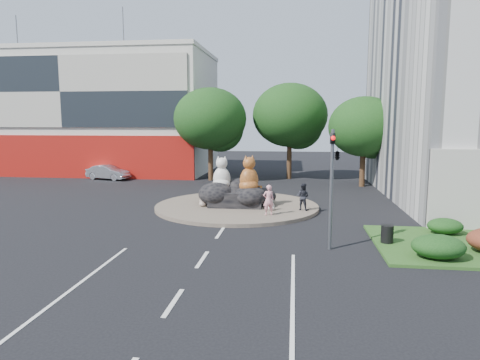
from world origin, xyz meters
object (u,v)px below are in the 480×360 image
(litter_bin, at_px, (387,234))
(cat_white, at_px, (222,173))
(kitten_calico, at_px, (203,199))
(kitten_white, at_px, (271,204))
(pedestrian_pink, at_px, (268,200))
(parked_car, at_px, (108,172))
(cat_tabby, at_px, (249,174))
(pedestrian_dark, at_px, (303,197))

(litter_bin, bearing_deg, cat_white, 139.07)
(kitten_calico, relative_size, kitten_white, 1.18)
(pedestrian_pink, relative_size, parked_car, 0.41)
(kitten_white, xyz_separation_m, parked_car, (-15.62, 12.61, 0.11))
(litter_bin, bearing_deg, kitten_calico, 146.02)
(litter_bin, bearing_deg, kitten_white, 132.60)
(kitten_white, bearing_deg, litter_bin, -73.27)
(cat_tabby, bearing_deg, kitten_calico, 151.99)
(kitten_calico, height_order, parked_car, parked_car)
(cat_white, distance_m, parked_car, 16.69)
(pedestrian_pink, relative_size, litter_bin, 2.22)
(cat_white, bearing_deg, parked_car, 134.35)
(cat_white, height_order, litter_bin, cat_white)
(kitten_white, bearing_deg, pedestrian_dark, -17.04)
(cat_white, distance_m, kitten_white, 3.88)
(pedestrian_dark, bearing_deg, kitten_white, 30.58)
(kitten_white, distance_m, parked_car, 20.07)
(cat_white, height_order, pedestrian_dark, cat_white)
(pedestrian_pink, xyz_separation_m, litter_bin, (5.39, -4.46, -0.54))
(pedestrian_pink, bearing_deg, pedestrian_dark, -158.87)
(cat_tabby, xyz_separation_m, kitten_calico, (-2.78, -0.29, -1.58))
(pedestrian_pink, xyz_separation_m, parked_car, (-15.53, 13.92, -0.37))
(kitten_calico, xyz_separation_m, litter_bin, (9.48, -6.39, -0.12))
(cat_tabby, distance_m, litter_bin, 9.61)
(kitten_calico, height_order, pedestrian_dark, pedestrian_dark)
(litter_bin, bearing_deg, parked_car, 138.70)
(cat_tabby, distance_m, pedestrian_pink, 2.82)
(cat_white, xyz_separation_m, kitten_white, (3.17, -1.58, -1.59))
(cat_tabby, xyz_separation_m, pedestrian_dark, (3.20, -0.63, -1.22))
(kitten_calico, distance_m, pedestrian_dark, 6.00)
(pedestrian_pink, height_order, parked_car, pedestrian_pink)
(kitten_calico, bearing_deg, cat_white, 54.49)
(pedestrian_dark, bearing_deg, cat_tabby, 10.62)
(kitten_calico, xyz_separation_m, kitten_white, (4.18, -0.62, -0.07))
(pedestrian_pink, xyz_separation_m, pedestrian_dark, (1.89, 1.59, -0.05))
(parked_car, distance_m, litter_bin, 27.85)
(kitten_calico, distance_m, kitten_white, 4.22)
(kitten_white, height_order, litter_bin, kitten_white)
(parked_car, bearing_deg, cat_tabby, -115.37)
(cat_tabby, distance_m, kitten_white, 2.34)
(cat_tabby, bearing_deg, pedestrian_dark, -45.06)
(parked_car, bearing_deg, kitten_white, -114.84)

